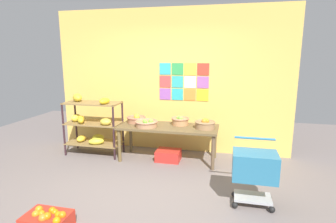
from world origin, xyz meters
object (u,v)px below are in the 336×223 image
(banana_shelf_unit, at_px, (91,123))
(display_table, at_px, (168,130))
(fruit_basket_left, at_px, (180,121))
(shopping_cart, at_px, (254,168))
(fruit_basket_back_left, at_px, (136,119))
(produce_crate_under_table, at_px, (168,155))
(fruit_basket_right, at_px, (146,123))
(fruit_basket_centre, at_px, (205,124))
(orange_crate_foreground, at_px, (47,220))

(banana_shelf_unit, relative_size, display_table, 0.65)
(banana_shelf_unit, relative_size, fruit_basket_left, 3.57)
(banana_shelf_unit, xyz_separation_m, shopping_cart, (2.92, -1.24, -0.12))
(display_table, xyz_separation_m, fruit_basket_left, (0.19, 0.14, 0.15))
(banana_shelf_unit, bearing_deg, fruit_basket_back_left, 10.66)
(banana_shelf_unit, distance_m, shopping_cart, 3.17)
(fruit_basket_left, height_order, produce_crate_under_table, fruit_basket_left)
(display_table, distance_m, fruit_basket_right, 0.41)
(fruit_basket_centre, relative_size, shopping_cart, 0.43)
(display_table, bearing_deg, shopping_cart, -42.04)
(fruit_basket_right, bearing_deg, fruit_basket_back_left, 137.21)
(display_table, height_order, fruit_basket_right, fruit_basket_right)
(fruit_basket_back_left, distance_m, orange_crate_foreground, 2.52)
(shopping_cart, bearing_deg, produce_crate_under_table, 131.07)
(fruit_basket_back_left, distance_m, produce_crate_under_table, 0.92)
(fruit_basket_right, height_order, produce_crate_under_table, fruit_basket_right)
(produce_crate_under_table, bearing_deg, fruit_basket_back_left, 165.25)
(banana_shelf_unit, distance_m, produce_crate_under_table, 1.61)
(fruit_basket_back_left, xyz_separation_m, orange_crate_foreground, (-0.18, -2.44, -0.61))
(fruit_basket_back_left, relative_size, shopping_cart, 0.43)
(banana_shelf_unit, distance_m, fruit_basket_left, 1.72)
(banana_shelf_unit, bearing_deg, produce_crate_under_table, -0.50)
(fruit_basket_centre, relative_size, produce_crate_under_table, 0.82)
(orange_crate_foreground, bearing_deg, display_table, 70.02)
(banana_shelf_unit, relative_size, produce_crate_under_table, 2.68)
(fruit_basket_left, height_order, orange_crate_foreground, fruit_basket_left)
(fruit_basket_back_left, height_order, produce_crate_under_table, fruit_basket_back_left)
(produce_crate_under_table, xyz_separation_m, orange_crate_foreground, (-0.85, -2.26, 0.01))
(orange_crate_foreground, bearing_deg, fruit_basket_centre, 56.82)
(fruit_basket_back_left, bearing_deg, orange_crate_foreground, -94.31)
(produce_crate_under_table, bearing_deg, shopping_cart, -41.42)
(banana_shelf_unit, relative_size, shopping_cart, 1.40)
(fruit_basket_right, height_order, fruit_basket_back_left, fruit_basket_back_left)
(shopping_cart, bearing_deg, fruit_basket_right, 139.77)
(display_table, xyz_separation_m, fruit_basket_centre, (0.66, -0.01, 0.14))
(fruit_basket_right, distance_m, produce_crate_under_table, 0.72)
(fruit_basket_back_left, xyz_separation_m, fruit_basket_left, (0.85, 0.01, 0.01))
(produce_crate_under_table, bearing_deg, display_table, 109.16)
(display_table, bearing_deg, fruit_basket_back_left, 168.22)
(banana_shelf_unit, height_order, fruit_basket_centre, banana_shelf_unit)
(orange_crate_foreground, bearing_deg, produce_crate_under_table, 69.40)
(fruit_basket_right, bearing_deg, produce_crate_under_table, 12.80)
(banana_shelf_unit, height_order, shopping_cart, banana_shelf_unit)
(fruit_basket_left, bearing_deg, fruit_basket_centre, -17.82)
(banana_shelf_unit, height_order, fruit_basket_left, banana_shelf_unit)
(fruit_basket_back_left, relative_size, produce_crate_under_table, 0.82)
(banana_shelf_unit, bearing_deg, fruit_basket_right, -5.01)
(fruit_basket_centre, xyz_separation_m, fruit_basket_left, (-0.47, 0.15, 0.00))
(produce_crate_under_table, relative_size, orange_crate_foreground, 0.89)
(banana_shelf_unit, xyz_separation_m, display_table, (1.51, 0.03, -0.04))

